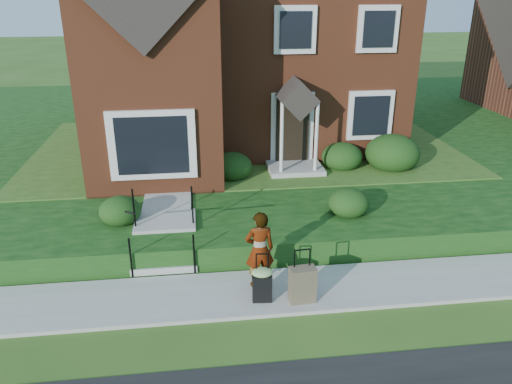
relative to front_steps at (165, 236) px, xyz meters
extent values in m
plane|color=#2D5119|center=(2.50, -1.84, -0.47)|extent=(120.00, 120.00, 0.00)
cube|color=#9E9B93|center=(2.50, -1.84, -0.43)|extent=(60.00, 1.60, 0.08)
cube|color=#0E330E|center=(6.50, 9.06, -0.17)|extent=(44.00, 20.00, 0.60)
cube|color=#9E9B93|center=(0.00, 3.16, 0.16)|extent=(1.20, 6.00, 0.06)
cube|color=brown|center=(2.50, 8.16, 2.83)|extent=(10.00, 8.00, 5.40)
cube|color=brown|center=(-0.30, 3.36, 2.83)|extent=(3.60, 2.40, 5.40)
cube|color=silver|center=(-0.30, 2.21, 1.53)|extent=(2.20, 0.30, 1.80)
cube|color=black|center=(3.70, 4.10, 1.18)|extent=(1.00, 0.12, 2.10)
cube|color=black|center=(6.10, 4.11, 1.63)|extent=(1.40, 0.10, 1.50)
cube|color=#9E9B93|center=(0.00, -0.84, -0.32)|extent=(1.40, 0.30, 0.15)
cube|color=#9E9B93|center=(0.00, -0.54, -0.17)|extent=(1.40, 0.30, 0.15)
cube|color=#9E9B93|center=(0.00, -0.24, -0.02)|extent=(1.40, 0.30, 0.15)
cube|color=#9E9B93|center=(0.00, 0.06, 0.13)|extent=(1.40, 0.30, 0.15)
cube|color=#9E9B93|center=(0.00, 0.61, 0.13)|extent=(1.40, 0.80, 0.15)
cylinder|color=black|center=(-0.65, -0.99, 0.06)|extent=(0.04, 0.04, 0.90)
cylinder|color=black|center=(-0.65, 0.21, 0.66)|extent=(0.04, 0.04, 0.90)
cylinder|color=black|center=(0.65, -0.99, 0.06)|extent=(0.04, 0.04, 0.90)
cylinder|color=black|center=(0.65, 0.21, 0.66)|extent=(0.04, 0.04, 0.90)
ellipsoid|color=#15320F|center=(-1.69, 3.28, 0.57)|extent=(1.28, 1.28, 0.89)
ellipsoid|color=#15320F|center=(1.78, 3.29, 0.54)|extent=(1.18, 1.18, 0.83)
ellipsoid|color=#15320F|center=(5.18, 3.72, 0.55)|extent=(1.23, 1.23, 0.86)
ellipsoid|color=#15320F|center=(6.69, 3.54, 0.70)|extent=(1.63, 1.63, 1.14)
ellipsoid|color=#15320F|center=(-1.04, 0.67, 0.46)|extent=(0.97, 0.97, 0.68)
ellipsoid|color=#15320F|center=(4.39, 0.44, 0.47)|extent=(0.99, 0.99, 0.70)
imported|color=#999999|center=(1.95, -1.63, 0.42)|extent=(0.63, 0.44, 1.63)
cube|color=black|center=(1.93, -2.17, -0.11)|extent=(0.39, 0.24, 0.56)
cylinder|color=black|center=(1.93, -2.17, 0.59)|extent=(0.23, 0.05, 0.03)
cylinder|color=black|center=(1.82, -2.17, 0.38)|extent=(0.02, 0.02, 0.42)
cylinder|color=black|center=(2.04, -2.17, 0.38)|extent=(0.02, 0.02, 0.42)
cylinder|color=black|center=(1.80, -2.17, -0.36)|extent=(0.05, 0.06, 0.06)
cylinder|color=black|center=(2.06, -2.17, -0.36)|extent=(0.05, 0.06, 0.06)
ellipsoid|color=#8DB668|center=(1.93, -2.17, 0.23)|extent=(0.44, 0.37, 0.13)
cube|color=brown|center=(2.69, -2.28, -0.04)|extent=(0.52, 0.32, 0.72)
cylinder|color=black|center=(2.69, -2.28, 0.67)|extent=(0.30, 0.06, 0.03)
cylinder|color=black|center=(2.54, -2.28, 0.50)|extent=(0.02, 0.02, 0.35)
cylinder|color=black|center=(2.84, -2.28, 0.50)|extent=(0.02, 0.02, 0.35)
cylinder|color=black|center=(2.51, -2.28, -0.36)|extent=(0.05, 0.06, 0.06)
cylinder|color=black|center=(2.86, -2.28, -0.36)|extent=(0.05, 0.06, 0.06)
camera|label=1|loc=(0.80, -10.24, 5.21)|focal=35.00mm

